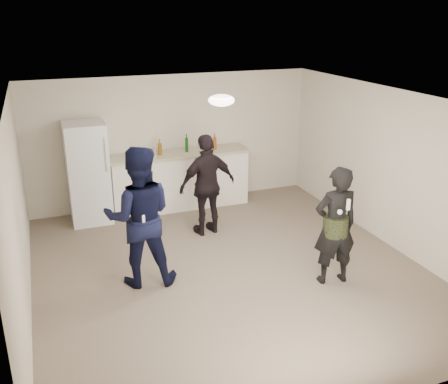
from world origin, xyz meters
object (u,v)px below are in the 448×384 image
object	(u,v)px
counter	(180,181)
man	(139,217)
spectator	(207,185)
fridge	(88,173)
woman	(335,226)
shaker	(155,153)

from	to	relation	value
counter	man	size ratio (longest dim) A/B	1.32
man	spectator	world-z (taller)	man
fridge	woman	xyz separation A→B (m)	(2.90, -3.41, -0.05)
shaker	woman	distance (m)	3.77
counter	woman	world-z (taller)	woman
woman	fridge	bearing A→B (deg)	-43.28
shaker	man	bearing A→B (deg)	-108.26
fridge	man	xyz separation A→B (m)	(0.41, -2.49, 0.08)
shaker	spectator	distance (m)	1.36
fridge	shaker	bearing A→B (deg)	-3.20
man	spectator	xyz separation A→B (m)	(1.39, 1.24, -0.12)
fridge	shaker	world-z (taller)	fridge
counter	shaker	size ratio (longest dim) A/B	15.29
fridge	man	distance (m)	2.52
spectator	shaker	bearing A→B (deg)	-72.92
fridge	man	world-z (taller)	man
shaker	man	xyz separation A→B (m)	(-0.80, -2.42, -0.19)
woman	shaker	bearing A→B (deg)	-56.81
counter	man	distance (m)	2.90
counter	spectator	size ratio (longest dim) A/B	1.51
man	woman	xyz separation A→B (m)	(2.49, -0.93, -0.14)
fridge	shaker	size ratio (longest dim) A/B	10.59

